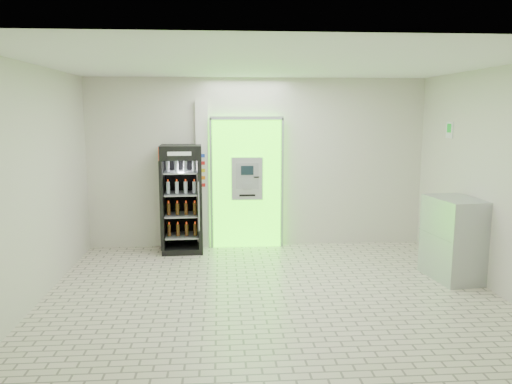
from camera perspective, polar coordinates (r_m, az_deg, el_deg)
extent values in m
plane|color=beige|center=(6.82, 1.77, -11.50)|extent=(6.00, 6.00, 0.00)
plane|color=beige|center=(8.92, 0.19, 3.31)|extent=(6.00, 0.00, 6.00)
plane|color=beige|center=(4.01, 5.50, -3.93)|extent=(6.00, 0.00, 6.00)
plane|color=beige|center=(6.83, -24.08, 0.73)|extent=(0.00, 5.00, 5.00)
plane|color=beige|center=(7.39, 25.67, 1.20)|extent=(0.00, 5.00, 5.00)
plane|color=white|center=(6.41, 1.90, 14.46)|extent=(6.00, 6.00, 0.00)
cube|color=#3FFF0D|center=(8.88, -1.07, 1.01)|extent=(1.20, 0.12, 2.30)
cube|color=gray|center=(8.73, -1.07, 8.44)|extent=(1.28, 0.04, 0.06)
cube|color=gray|center=(8.80, -5.14, 0.90)|extent=(0.04, 0.04, 2.30)
cube|color=gray|center=(8.87, 3.02, 0.99)|extent=(0.04, 0.04, 2.30)
cube|color=black|center=(8.95, -0.40, -3.15)|extent=(0.62, 0.01, 0.67)
cube|color=black|center=(8.74, -3.31, 6.33)|extent=(0.22, 0.01, 0.18)
cube|color=#A8ABB0|center=(8.76, -1.03, 1.56)|extent=(0.55, 0.12, 0.75)
cube|color=black|center=(8.68, -1.01, 2.48)|extent=(0.22, 0.01, 0.16)
cube|color=gray|center=(8.71, -1.01, 0.66)|extent=(0.16, 0.01, 0.12)
cube|color=black|center=(8.70, 0.04, 1.71)|extent=(0.09, 0.01, 0.02)
cube|color=black|center=(8.74, -1.00, -0.38)|extent=(0.28, 0.01, 0.03)
cube|color=silver|center=(8.88, -6.12, 1.93)|extent=(0.22, 0.10, 2.60)
cube|color=#193FB2|center=(8.79, -6.17, 4.15)|extent=(0.09, 0.01, 0.06)
cube|color=red|center=(8.80, -6.15, 3.31)|extent=(0.09, 0.01, 0.06)
cube|color=yellow|center=(8.81, -6.14, 2.47)|extent=(0.09, 0.01, 0.06)
cube|color=orange|center=(8.83, -6.12, 1.63)|extent=(0.09, 0.01, 0.06)
cube|color=red|center=(8.85, -6.11, 0.80)|extent=(0.09, 0.01, 0.06)
cube|color=black|center=(8.68, -8.46, -0.78)|extent=(0.72, 0.65, 1.85)
cube|color=black|center=(8.97, -8.32, -0.46)|extent=(0.70, 0.07, 1.85)
cube|color=#B52709|center=(8.27, -8.75, 4.35)|extent=(0.68, 0.03, 0.22)
cube|color=white|center=(8.27, -8.76, 4.35)|extent=(0.39, 0.02, 0.06)
cube|color=black|center=(8.87, -8.33, -6.38)|extent=(0.72, 0.65, 0.09)
cylinder|color=gray|center=(8.35, -6.56, -1.65)|extent=(0.02, 0.02, 0.83)
cube|color=gray|center=(8.81, -8.36, -4.93)|extent=(0.60, 0.56, 0.02)
cube|color=gray|center=(8.73, -8.42, -2.57)|extent=(0.60, 0.56, 0.02)
cube|color=gray|center=(8.67, -8.48, -0.18)|extent=(0.60, 0.56, 0.02)
cube|color=gray|center=(8.61, -8.53, 2.25)|extent=(0.60, 0.56, 0.02)
cube|color=#A8ABB0|center=(7.77, 21.68, -4.98)|extent=(0.70, 0.96, 1.19)
cube|color=gray|center=(7.64, 19.68, -4.66)|extent=(0.11, 0.87, 0.01)
cube|color=white|center=(8.57, 21.26, 6.62)|extent=(0.02, 0.22, 0.26)
cube|color=#0D911D|center=(8.57, 21.20, 6.82)|extent=(0.00, 0.14, 0.14)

